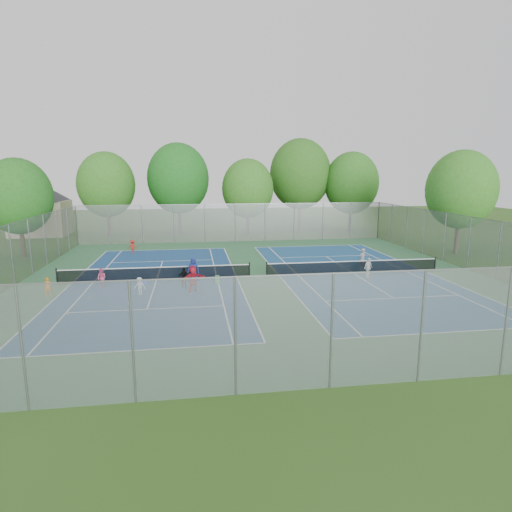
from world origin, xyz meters
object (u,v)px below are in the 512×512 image
Objects in this scene: instructor at (362,259)px; ball_hopper at (217,280)px; net_right at (353,267)px; net_left at (156,274)px; ball_crate at (144,282)px.

ball_hopper is at bearing -11.88° from instructor.
net_right is 1.62m from instructor.
instructor is at bearing 13.32° from ball_hopper.
net_left reaches higher than ball_hopper.
instructor reaches higher than net_right.
ball_crate is at bearing -18.12° from instructor.
ball_hopper is 0.34× the size of instructor.
ball_crate is at bearing 172.31° from ball_hopper.
instructor is (1.12, 1.11, 0.36)m from net_right.
net_right is at bearing 19.65° from instructor.
net_right reaches higher than ball_crate.
net_left is at bearing 48.58° from ball_crate.
ball_crate is 16.01m from instructor.
ball_hopper is at bearing -171.38° from net_right.
ball_crate is (-0.76, -0.86, -0.32)m from net_left.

